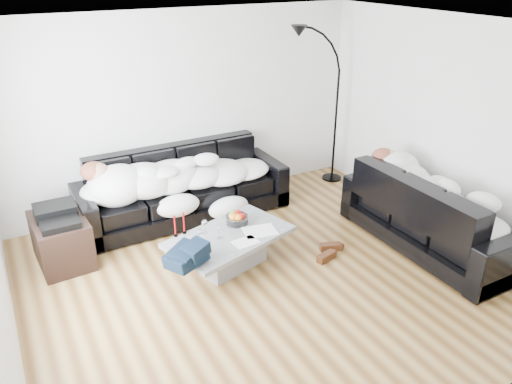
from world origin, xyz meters
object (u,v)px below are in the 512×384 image
wine_glass_b (200,236)px  floor_lamp (336,115)px  sleeper_back (183,172)px  sofa_right (433,211)px  sofa_back (183,185)px  coffee_table (230,250)px  wine_glass_c (219,232)px  sleeper_right (435,196)px  shoes (328,252)px  stereo (56,214)px  candle_left (175,226)px  wine_glass_a (205,227)px  av_cabinet (62,240)px  fruit_bowl (237,217)px  candle_right (184,223)px

wine_glass_b → floor_lamp: (2.82, 1.42, 0.56)m
sleeper_back → sofa_right: bearing=-42.2°
sofa_back → wine_glass_b: size_ratio=16.40×
coffee_table → wine_glass_c: (-0.13, -0.01, 0.27)m
sofa_back → wine_glass_b: bearing=-104.1°
sleeper_right → shoes: size_ratio=4.47×
stereo → sofa_right: bearing=-24.0°
candle_left → floor_lamp: size_ratio=0.12×
coffee_table → floor_lamp: floor_lamp is taller
sleeper_back → coffee_table: (0.00, -1.34, -0.46)m
wine_glass_b → sleeper_back: bearing=75.4°
candle_left → wine_glass_a: bearing=-17.2°
wine_glass_b → wine_glass_c: bearing=-2.8°
sleeper_right → shoes: 1.40m
sofa_back → av_cabinet: (-1.62, -0.41, -0.17)m
sofa_back → floor_lamp: (2.47, 0.03, 0.59)m
sofa_back → fruit_bowl: bearing=-80.8°
candle_right → sofa_back: bearing=69.5°
wine_glass_c → shoes: 1.34m
sleeper_right → floor_lamp: size_ratio=0.92×
coffee_table → stereo: size_ratio=3.05×
sleeper_right → candle_left: 3.00m
sofa_back → sofa_right: sofa_right is taller
sleeper_right → candle_left: sleeper_right is taller
fruit_bowl → av_cabinet: size_ratio=0.32×
coffee_table → fruit_bowl: fruit_bowl is taller
wine_glass_b → stereo: stereo is taller
coffee_table → shoes: (1.09, -0.37, -0.15)m
sleeper_right → candle_right: (-2.72, 1.02, -0.13)m
wine_glass_a → candle_right: 0.23m
wine_glass_c → candle_left: (-0.40, 0.27, 0.05)m
sofa_back → sleeper_right: (2.30, -2.13, 0.20)m
wine_glass_a → coffee_table: bearing=-36.7°
wine_glass_a → stereo: 1.63m
sofa_back → coffee_table: 1.41m
fruit_bowl → wine_glass_b: (-0.54, -0.20, 0.01)m
coffee_table → candle_left: bearing=153.8°
sofa_back → shoes: 2.11m
fruit_bowl → sleeper_right: bearing=-24.0°
wine_glass_b → av_cabinet: 1.62m
av_cabinet → floor_lamp: (4.10, 0.44, 0.76)m
candle_left → candle_right: 0.11m
coffee_table → fruit_bowl: 0.39m
wine_glass_c → stereo: size_ratio=0.35×
wine_glass_b → floor_lamp: floor_lamp is taller
sleeper_right → av_cabinet: sleeper_right is taller
sofa_right → av_cabinet: sofa_right is taller
stereo → floor_lamp: 4.14m
sleeper_back → floor_lamp: (2.47, 0.08, 0.39)m
fruit_bowl → stereo: size_ratio=0.57×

